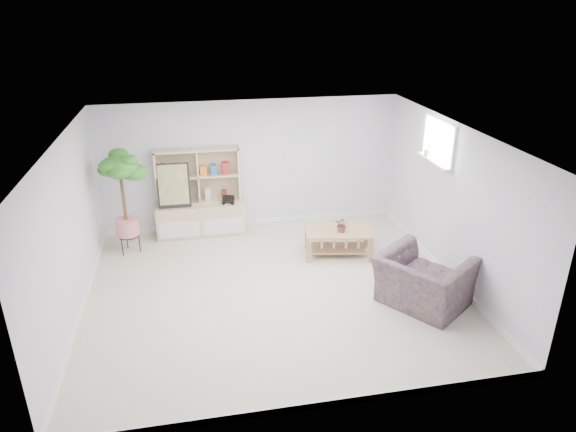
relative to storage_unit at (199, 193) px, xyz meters
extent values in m
cube|color=#C1B694|center=(0.99, -2.24, -0.80)|extent=(5.50, 5.00, 0.01)
cube|color=white|center=(0.99, -2.24, 1.60)|extent=(5.50, 5.00, 0.01)
cube|color=silver|center=(0.99, 0.26, 0.40)|extent=(5.50, 0.01, 2.40)
cube|color=silver|center=(0.99, -4.74, 0.40)|extent=(5.50, 0.01, 2.40)
cube|color=silver|center=(-1.76, -2.24, 0.40)|extent=(0.01, 5.00, 2.40)
cube|color=silver|center=(3.74, -2.24, 0.40)|extent=(0.01, 5.00, 2.40)
cube|color=white|center=(3.66, -1.64, 0.88)|extent=(0.14, 1.00, 0.04)
imported|color=#154F22|center=(2.29, -1.37, -0.22)|extent=(0.31, 0.30, 0.26)
imported|color=#161E4B|center=(2.99, -3.02, -0.36)|extent=(1.52, 1.55, 0.87)
imported|color=#296727|center=(3.66, -1.40, 1.01)|extent=(0.12, 0.10, 0.22)
camera|label=1|loc=(-0.09, -8.83, 3.27)|focal=32.00mm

